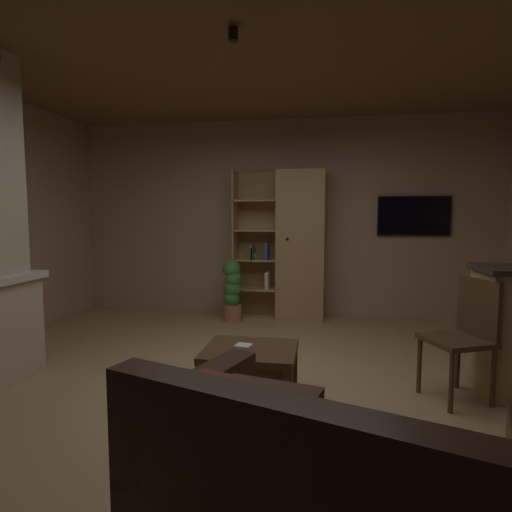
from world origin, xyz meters
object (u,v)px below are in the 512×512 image
(leather_couch, at_px, (322,506))
(table_book_0, at_px, (243,346))
(dining_chair, at_px, (466,331))
(potted_floor_plant, at_px, (232,289))
(wall_mounted_tv, at_px, (414,216))
(coffee_table, at_px, (250,359))
(bookshelf_cabinet, at_px, (294,246))

(leather_couch, bearing_deg, table_book_0, 111.42)
(table_book_0, bearing_deg, leather_couch, -68.58)
(dining_chair, bearing_deg, table_book_0, -169.35)
(potted_floor_plant, bearing_deg, wall_mounted_tv, 12.63)
(coffee_table, distance_m, wall_mounted_tv, 3.50)
(dining_chair, bearing_deg, potted_floor_plant, 137.95)
(leather_couch, height_order, coffee_table, leather_couch)
(leather_couch, bearing_deg, coffee_table, 109.69)
(coffee_table, height_order, wall_mounted_tv, wall_mounted_tv)
(wall_mounted_tv, bearing_deg, coffee_table, -120.81)
(coffee_table, height_order, table_book_0, table_book_0)
(leather_couch, relative_size, dining_chair, 1.80)
(potted_floor_plant, bearing_deg, dining_chair, -42.05)
(bookshelf_cabinet, relative_size, potted_floor_plant, 2.43)
(leather_couch, distance_m, coffee_table, 1.62)
(coffee_table, distance_m, dining_chair, 1.64)
(leather_couch, relative_size, potted_floor_plant, 2.01)
(coffee_table, bearing_deg, potted_floor_plant, 105.58)
(table_book_0, xyz_separation_m, potted_floor_plant, (-0.60, 2.34, 0.01))
(table_book_0, bearing_deg, wall_mounted_tv, 58.59)
(bookshelf_cabinet, height_order, coffee_table, bookshelf_cabinet)
(coffee_table, relative_size, table_book_0, 5.91)
(bookshelf_cabinet, bearing_deg, wall_mounted_tv, 7.64)
(dining_chair, height_order, potted_floor_plant, dining_chair)
(bookshelf_cabinet, height_order, wall_mounted_tv, bookshelf_cabinet)
(bookshelf_cabinet, distance_m, potted_floor_plant, 1.02)
(bookshelf_cabinet, xyz_separation_m, wall_mounted_tv, (1.57, 0.21, 0.41))
(wall_mounted_tv, bearing_deg, leather_couch, -104.84)
(bookshelf_cabinet, distance_m, coffee_table, 2.74)
(coffee_table, height_order, dining_chair, dining_chair)
(table_book_0, distance_m, potted_floor_plant, 2.42)
(table_book_0, bearing_deg, coffee_table, 13.22)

